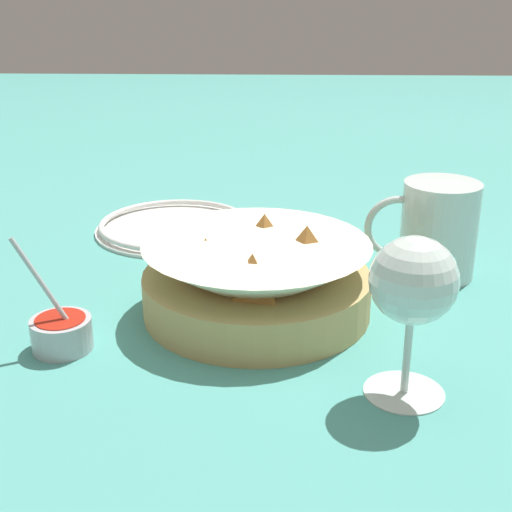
# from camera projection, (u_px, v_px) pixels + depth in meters

# --- Properties ---
(ground_plane) EXTENTS (4.00, 4.00, 0.00)m
(ground_plane) POSITION_uv_depth(u_px,v_px,m) (256.00, 317.00, 0.78)
(ground_plane) COLOR teal
(food_basket) EXTENTS (0.25, 0.25, 0.10)m
(food_basket) POSITION_uv_depth(u_px,v_px,m) (257.00, 281.00, 0.77)
(food_basket) COLOR tan
(food_basket) RESTS_ON ground_plane
(sauce_cup) EXTENTS (0.07, 0.06, 0.12)m
(sauce_cup) POSITION_uv_depth(u_px,v_px,m) (61.00, 332.00, 0.70)
(sauce_cup) COLOR #B7B7BC
(sauce_cup) RESTS_ON ground_plane
(wine_glass) EXTENTS (0.08, 0.08, 0.15)m
(wine_glass) POSITION_uv_depth(u_px,v_px,m) (413.00, 286.00, 0.60)
(wine_glass) COLOR silver
(wine_glass) RESTS_ON ground_plane
(beer_mug) EXTENTS (0.14, 0.09, 0.12)m
(beer_mug) POSITION_uv_depth(u_px,v_px,m) (437.00, 233.00, 0.87)
(beer_mug) COLOR silver
(beer_mug) RESTS_ON ground_plane
(side_plate) EXTENTS (0.23, 0.23, 0.01)m
(side_plate) POSITION_uv_depth(u_px,v_px,m) (175.00, 226.00, 1.03)
(side_plate) COLOR white
(side_plate) RESTS_ON ground_plane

